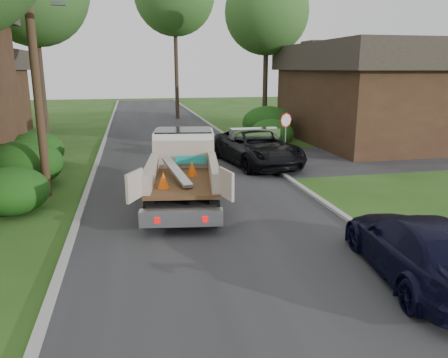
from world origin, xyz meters
TOP-DOWN VIEW (x-y plane):
  - ground at (0.00, 0.00)m, footprint 120.00×120.00m
  - road at (0.00, 10.00)m, footprint 8.00×90.00m
  - side_street at (12.00, 9.00)m, footprint 16.00×7.00m
  - curb_left at (-4.10, 10.00)m, footprint 0.20×90.00m
  - curb_right at (4.10, 10.00)m, footprint 0.20×90.00m
  - stop_sign at (5.20, 9.00)m, footprint 0.71×0.32m
  - utility_pole at (-5.48, 4.98)m, footprint 2.42×1.25m
  - house_right at (13.00, 14.00)m, footprint 9.72×12.96m
  - hedge_left_a at (-6.20, 3.00)m, footprint 2.34×2.34m
  - hedge_left_b at (-6.50, 6.50)m, footprint 2.86×2.86m
  - hedge_left_c at (-6.80, 10.00)m, footprint 2.60×2.60m
  - hedge_right_a at (5.80, 13.00)m, footprint 2.60×2.60m
  - hedge_right_b at (6.50, 16.00)m, footprint 3.38×3.38m
  - tree_right_far at (7.50, 20.00)m, footprint 6.00×6.00m
  - flatbed_truck at (-0.56, 3.69)m, footprint 3.40×6.48m
  - black_pickup at (3.60, 8.60)m, footprint 3.77×6.50m
  - navy_suv at (3.80, -3.72)m, footprint 2.80×5.30m

SIDE VIEW (x-z plane):
  - ground at x=0.00m, z-range 0.00..0.00m
  - road at x=0.00m, z-range -0.01..0.01m
  - side_street at x=12.00m, z-range 0.00..0.02m
  - curb_left at x=-4.10m, z-range 0.00..0.12m
  - curb_right at x=4.10m, z-range 0.00..0.12m
  - navy_suv at x=3.80m, z-range 0.00..1.46m
  - hedge_left_a at x=-6.20m, z-range 0.00..1.53m
  - hedge_left_c at x=-6.80m, z-range 0.00..1.70m
  - hedge_right_a at x=5.80m, z-range 0.00..1.70m
  - black_pickup at x=3.60m, z-range 0.00..1.70m
  - hedge_left_b at x=-6.50m, z-range 0.00..1.87m
  - hedge_right_b at x=6.50m, z-range 0.00..2.21m
  - flatbed_truck at x=-0.56m, z-range 0.10..2.45m
  - stop_sign at x=5.20m, z-range 0.54..3.02m
  - house_right at x=13.00m, z-range 0.06..6.26m
  - utility_pole at x=-5.48m, z-range 0.17..10.17m
  - tree_right_far at x=7.50m, z-range 2.73..14.23m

